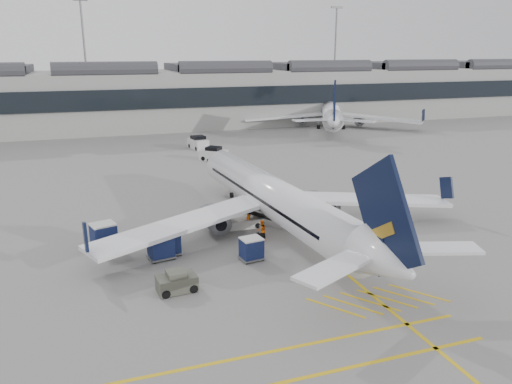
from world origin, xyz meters
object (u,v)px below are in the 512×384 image
object	(u,v)px
airliner_main	(277,200)
ramp_agent_a	(248,217)
pushback_tug	(177,282)
baggage_cart_a	(161,246)
belt_loader	(237,221)
ramp_agent_b	(262,230)

from	to	relation	value
airliner_main	ramp_agent_a	world-z (taller)	airliner_main
pushback_tug	ramp_agent_a	bearing A→B (deg)	45.49
airliner_main	baggage_cart_a	world-z (taller)	airliner_main
belt_loader	ramp_agent_b	xyz separation A→B (m)	(1.02, -3.54, 0.25)
ramp_agent_b	pushback_tug	distance (m)	10.61
belt_loader	pushback_tug	bearing A→B (deg)	-124.63
airliner_main	pushback_tug	size ratio (longest dim) A/B	13.45
belt_loader	ramp_agent_b	bearing A→B (deg)	-73.76
belt_loader	ramp_agent_b	world-z (taller)	belt_loader
airliner_main	ramp_agent_b	bearing A→B (deg)	-143.94
ramp_agent_b	pushback_tug	xyz separation A→B (m)	(-8.19, -6.75, -0.23)
baggage_cart_a	pushback_tug	xyz separation A→B (m)	(0.16, -5.54, -0.43)
ramp_agent_b	belt_loader	bearing A→B (deg)	-77.34
ramp_agent_a	airliner_main	bearing A→B (deg)	-93.17
ramp_agent_a	pushback_tug	bearing A→B (deg)	175.96
ramp_agent_b	ramp_agent_a	bearing A→B (deg)	-91.86
belt_loader	ramp_agent_a	xyz separation A→B (m)	(0.93, -0.31, 0.31)
ramp_agent_b	pushback_tug	world-z (taller)	ramp_agent_b
belt_loader	airliner_main	bearing A→B (deg)	-32.51
airliner_main	baggage_cart_a	xyz separation A→B (m)	(-10.28, -2.85, -1.72)
ramp_agent_b	baggage_cart_a	bearing A→B (deg)	4.87
airliner_main	belt_loader	world-z (taller)	airliner_main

